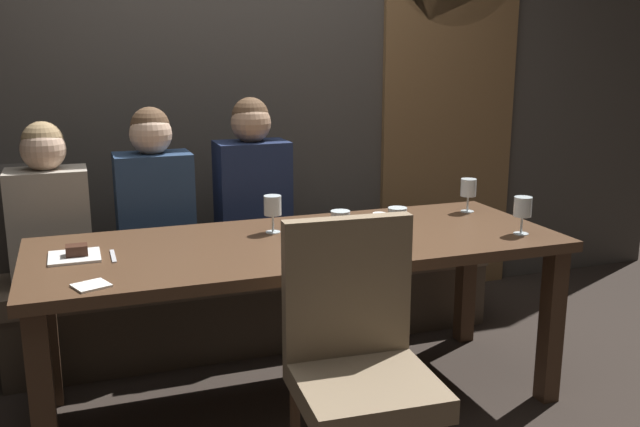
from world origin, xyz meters
The scene contains 18 objects.
ground centered at (0.00, 0.00, 0.00)m, with size 9.00×9.00×0.00m, color black.
back_wall_tiled centered at (0.00, 1.22, 1.50)m, with size 6.00×0.12×3.00m, color #423D38.
arched_door centered at (1.35, 1.15, 1.36)m, with size 0.90×0.05×2.55m.
dining_table centered at (0.00, 0.00, 0.65)m, with size 2.20×0.84×0.74m.
banquette_bench centered at (0.00, 0.70, 0.23)m, with size 2.50×0.44×0.45m.
chair_near_side centered at (-0.04, -0.72, 0.56)m, with size 0.47×0.47×0.98m.
diner_redhead centered at (-0.99, 0.71, 0.81)m, with size 0.36×0.24×0.75m.
diner_bearded centered at (-0.52, 0.69, 0.83)m, with size 0.36×0.24×0.81m.
diner_far_end centered at (-0.02, 0.71, 0.85)m, with size 0.36×0.24×0.84m.
wine_glass_far_left centered at (-0.07, 0.16, 0.86)m, with size 0.08×0.08×0.16m.
wine_glass_center_back centered at (0.33, -0.23, 0.86)m, with size 0.08×0.08×0.16m.
wine_glass_near_right centered at (0.10, -0.21, 0.86)m, with size 0.08×0.08×0.16m.
wine_glass_center_front centered at (0.93, -0.23, 0.85)m, with size 0.08×0.08×0.16m.
wine_glass_end_right centered at (0.93, 0.22, 0.86)m, with size 0.08×0.08×0.16m.
espresso_cup centered at (0.40, 0.09, 0.77)m, with size 0.12×0.12×0.06m.
dessert_plate centered at (-0.89, 0.05, 0.75)m, with size 0.19×0.19×0.05m.
fork_on_table centered at (-0.75, 0.01, 0.74)m, with size 0.02×0.17×0.01m, color silver.
folded_napkin centered at (-0.85, -0.32, 0.74)m, with size 0.11×0.10×0.01m, color silver.
Camera 1 is at (-0.87, -2.66, 1.52)m, focal length 39.02 mm.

